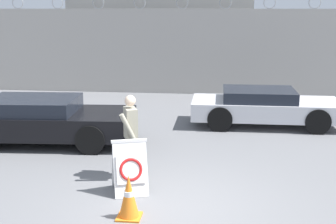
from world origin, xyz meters
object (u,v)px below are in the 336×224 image
(security_guard, at_px, (131,132))
(parked_car_front_coupe, at_px, (40,119))
(traffic_cone_near, at_px, (129,197))
(barricade_sign, at_px, (130,167))
(parked_car_rear_sedan, at_px, (264,106))

(security_guard, distance_m, parked_car_front_coupe, 3.55)
(security_guard, xyz_separation_m, parked_car_front_coupe, (-2.78, 2.19, -0.33))
(security_guard, height_order, parked_car_front_coupe, security_guard)
(security_guard, height_order, traffic_cone_near, security_guard)
(barricade_sign, relative_size, parked_car_front_coupe, 0.21)
(barricade_sign, height_order, parked_car_rear_sedan, parked_car_rear_sedan)
(parked_car_front_coupe, distance_m, parked_car_rear_sedan, 6.33)
(traffic_cone_near, xyz_separation_m, parked_car_front_coupe, (-3.11, 4.06, 0.24))
(barricade_sign, xyz_separation_m, parked_car_front_coupe, (-2.91, 2.98, 0.11))
(barricade_sign, xyz_separation_m, traffic_cone_near, (0.20, -1.08, -0.14))
(security_guard, xyz_separation_m, parked_car_rear_sedan, (3.03, 4.71, -0.37))
(traffic_cone_near, bearing_deg, security_guard, 100.14)
(traffic_cone_near, bearing_deg, parked_car_front_coupe, 127.45)
(traffic_cone_near, height_order, parked_car_front_coupe, parked_car_front_coupe)
(traffic_cone_near, distance_m, parked_car_rear_sedan, 7.12)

